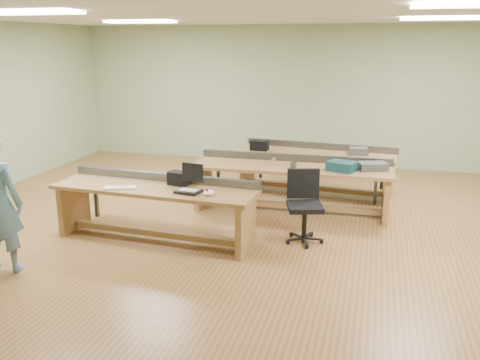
{
  "coord_description": "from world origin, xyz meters",
  "views": [
    {
      "loc": [
        1.64,
        -7.1,
        2.62
      ],
      "look_at": [
        -0.11,
        -0.6,
        0.79
      ],
      "focal_mm": 38.0,
      "sensor_mm": 36.0,
      "label": 1
    }
  ],
  "objects_px": {
    "workbench_back": "(316,163)",
    "parts_bin_grey": "(372,166)",
    "workbench_front": "(156,200)",
    "parts_bin_teal": "(342,166)",
    "task_chair": "(304,216)",
    "workbench_mid": "(291,177)",
    "laptop_base": "(189,191)",
    "drinks_can": "(274,162)",
    "camera_bag": "(179,178)",
    "mug": "(293,165)"
  },
  "relations": [
    {
      "from": "workbench_mid",
      "to": "parts_bin_grey",
      "type": "bearing_deg",
      "value": 0.62
    },
    {
      "from": "workbench_front",
      "to": "parts_bin_grey",
      "type": "xyz_separation_m",
      "value": [
        2.8,
        1.71,
        0.25
      ]
    },
    {
      "from": "laptop_base",
      "to": "camera_bag",
      "type": "distance_m",
      "value": 0.41
    },
    {
      "from": "workbench_mid",
      "to": "drinks_can",
      "type": "relative_size",
      "value": 26.38
    },
    {
      "from": "task_chair",
      "to": "workbench_front",
      "type": "bearing_deg",
      "value": 176.94
    },
    {
      "from": "workbench_front",
      "to": "task_chair",
      "type": "distance_m",
      "value": 2.02
    },
    {
      "from": "workbench_mid",
      "to": "parts_bin_teal",
      "type": "height_order",
      "value": "parts_bin_teal"
    },
    {
      "from": "workbench_mid",
      "to": "task_chair",
      "type": "bearing_deg",
      "value": -73.59
    },
    {
      "from": "workbench_back",
      "to": "parts_bin_grey",
      "type": "bearing_deg",
      "value": -42.73
    },
    {
      "from": "workbench_back",
      "to": "parts_bin_grey",
      "type": "distance_m",
      "value": 1.49
    },
    {
      "from": "parts_bin_teal",
      "to": "drinks_can",
      "type": "height_order",
      "value": "parts_bin_teal"
    },
    {
      "from": "laptop_base",
      "to": "parts_bin_grey",
      "type": "xyz_separation_m",
      "value": [
        2.27,
        1.86,
        0.04
      ]
    },
    {
      "from": "workbench_back",
      "to": "drinks_can",
      "type": "xyz_separation_m",
      "value": [
        -0.52,
        -1.22,
        0.26
      ]
    },
    {
      "from": "laptop_base",
      "to": "workbench_front",
      "type": "bearing_deg",
      "value": 172.7
    },
    {
      "from": "workbench_front",
      "to": "mug",
      "type": "xyz_separation_m",
      "value": [
        1.62,
        1.52,
        0.24
      ]
    },
    {
      "from": "mug",
      "to": "workbench_front",
      "type": "bearing_deg",
      "value": -136.85
    },
    {
      "from": "workbench_back",
      "to": "workbench_mid",
      "type": "bearing_deg",
      "value": -97.1
    },
    {
      "from": "parts_bin_teal",
      "to": "parts_bin_grey",
      "type": "relative_size",
      "value": 0.98
    },
    {
      "from": "workbench_front",
      "to": "workbench_mid",
      "type": "bearing_deg",
      "value": 50.04
    },
    {
      "from": "workbench_back",
      "to": "laptop_base",
      "type": "xyz_separation_m",
      "value": [
        -1.29,
        -2.96,
        0.21
      ]
    },
    {
      "from": "workbench_front",
      "to": "workbench_back",
      "type": "height_order",
      "value": "same"
    },
    {
      "from": "workbench_front",
      "to": "camera_bag",
      "type": "distance_m",
      "value": 0.43
    },
    {
      "from": "workbench_mid",
      "to": "laptop_base",
      "type": "relative_size",
      "value": 10.17
    },
    {
      "from": "workbench_mid",
      "to": "task_chair",
      "type": "relative_size",
      "value": 3.22
    },
    {
      "from": "task_chair",
      "to": "workbench_mid",
      "type": "bearing_deg",
      "value": 91.07
    },
    {
      "from": "workbench_mid",
      "to": "camera_bag",
      "type": "relative_size",
      "value": 11.56
    },
    {
      "from": "workbench_mid",
      "to": "workbench_back",
      "type": "height_order",
      "value": "same"
    },
    {
      "from": "workbench_mid",
      "to": "drinks_can",
      "type": "xyz_separation_m",
      "value": [
        -0.27,
        -0.09,
        0.25
      ]
    },
    {
      "from": "camera_bag",
      "to": "task_chair",
      "type": "bearing_deg",
      "value": 22.49
    },
    {
      "from": "workbench_front",
      "to": "task_chair",
      "type": "relative_size",
      "value": 2.92
    },
    {
      "from": "parts_bin_teal",
      "to": "drinks_can",
      "type": "bearing_deg",
      "value": 177.63
    },
    {
      "from": "laptop_base",
      "to": "camera_bag",
      "type": "xyz_separation_m",
      "value": [
        -0.26,
        0.31,
        0.08
      ]
    },
    {
      "from": "camera_bag",
      "to": "workbench_mid",
      "type": "bearing_deg",
      "value": 61.76
    },
    {
      "from": "parts_bin_teal",
      "to": "mug",
      "type": "xyz_separation_m",
      "value": [
        -0.74,
        -0.02,
        -0.03
      ]
    },
    {
      "from": "workbench_front",
      "to": "parts_bin_teal",
      "type": "height_order",
      "value": "parts_bin_teal"
    },
    {
      "from": "parts_bin_teal",
      "to": "parts_bin_grey",
      "type": "height_order",
      "value": "parts_bin_teal"
    },
    {
      "from": "workbench_front",
      "to": "drinks_can",
      "type": "distance_m",
      "value": 2.07
    },
    {
      "from": "workbench_mid",
      "to": "laptop_base",
      "type": "xyz_separation_m",
      "value": [
        -1.04,
        -1.83,
        0.2
      ]
    },
    {
      "from": "workbench_back",
      "to": "task_chair",
      "type": "height_order",
      "value": "task_chair"
    },
    {
      "from": "camera_bag",
      "to": "parts_bin_grey",
      "type": "xyz_separation_m",
      "value": [
        2.53,
        1.55,
        -0.04
      ]
    },
    {
      "from": "laptop_base",
      "to": "camera_bag",
      "type": "height_order",
      "value": "camera_bag"
    },
    {
      "from": "workbench_back",
      "to": "laptop_base",
      "type": "relative_size",
      "value": 9.17
    },
    {
      "from": "parts_bin_grey",
      "to": "workbench_mid",
      "type": "bearing_deg",
      "value": -178.4
    },
    {
      "from": "workbench_mid",
      "to": "parts_bin_teal",
      "type": "bearing_deg",
      "value": -10.8
    },
    {
      "from": "task_chair",
      "to": "drinks_can",
      "type": "relative_size",
      "value": 8.18
    },
    {
      "from": "camera_bag",
      "to": "parts_bin_grey",
      "type": "relative_size",
      "value": 0.65
    },
    {
      "from": "workbench_back",
      "to": "camera_bag",
      "type": "distance_m",
      "value": 3.08
    },
    {
      "from": "workbench_mid",
      "to": "parts_bin_grey",
      "type": "distance_m",
      "value": 1.25
    },
    {
      "from": "mug",
      "to": "parts_bin_grey",
      "type": "bearing_deg",
      "value": 8.95
    },
    {
      "from": "laptop_base",
      "to": "parts_bin_teal",
      "type": "distance_m",
      "value": 2.49
    }
  ]
}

